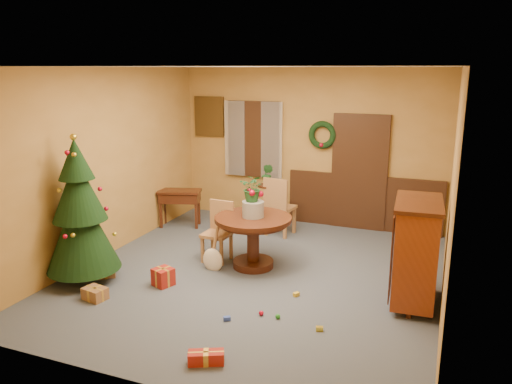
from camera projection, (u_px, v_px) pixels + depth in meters
The scene contains 21 objects.
room_envelope at pixel (319, 166), 9.25m from camera, with size 5.50×5.50×5.50m.
dining_table at pixel (253, 232), 7.32m from camera, with size 1.13×1.13×0.78m.
urn at pixel (253, 209), 7.23m from camera, with size 0.32×0.32×0.23m, color slate.
centerpiece_plant at pixel (253, 188), 7.16m from camera, with size 0.36×0.31×0.40m, color #1E4C23.
chair_near at pixel (219, 229), 7.63m from camera, with size 0.41×0.41×0.92m.
chair_far at pixel (278, 205), 8.70m from camera, with size 0.52×0.52×1.05m.
guitar at pixel (212, 246), 7.24m from camera, with size 0.32×0.15×0.74m, color white, non-canonical shape.
plant_stand at pixel (267, 203), 8.82m from camera, with size 0.35×0.35×0.89m.
stand_plant at pixel (267, 174), 8.70m from camera, with size 0.21×0.17×0.38m, color #19471E.
christmas_tree at pixel (80, 213), 6.74m from camera, with size 1.00×1.00×2.06m.
writing_desk at pixel (180, 199), 9.24m from camera, with size 0.86×0.60×0.69m.
sideboard at pixel (416, 250), 6.13m from camera, with size 0.61×1.07×1.33m.
gift_a at pixel (95, 294), 6.38m from camera, with size 0.33×0.27×0.16m.
gift_b at pixel (163, 277), 6.79m from camera, with size 0.31×0.31×0.24m.
gift_c at pixel (106, 272), 7.07m from camera, with size 0.31×0.29×0.14m.
gift_d at pixel (206, 358), 5.00m from camera, with size 0.39×0.29×0.13m.
toy_a at pixel (227, 319), 5.85m from camera, with size 0.08×0.05×0.05m, color #2945B4.
toy_b at pixel (278, 316), 5.90m from camera, with size 0.06×0.06×0.06m, color #278F28.
toy_c at pixel (296, 294), 6.48m from camera, with size 0.08×0.05×0.05m, color gold.
toy_d at pixel (261, 313), 5.97m from camera, with size 0.06×0.06×0.06m, color #B60C29.
toy_e at pixel (319, 329), 5.63m from camera, with size 0.08×0.05×0.05m, color yellow.
Camera 1 is at (2.43, -6.19, 2.89)m, focal length 35.00 mm.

